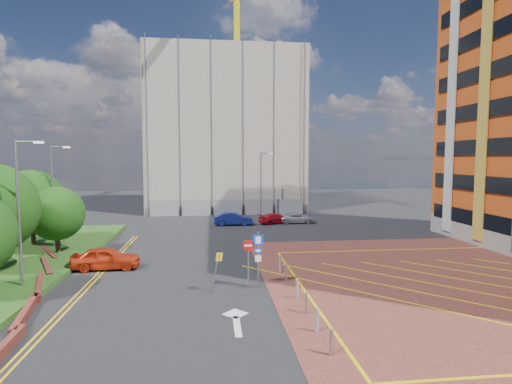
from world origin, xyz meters
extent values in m
plane|color=black|center=(0.00, 0.00, 0.00)|extent=(140.00, 140.00, 0.00)
cube|color=maroon|center=(14.00, 0.00, 0.01)|extent=(26.00, 26.00, 0.02)
cube|color=maroon|center=(-10.60, -2.00, 0.20)|extent=(1.25, 4.56, 0.40)
cube|color=maroon|center=(-11.60, 2.00, 0.20)|extent=(1.86, 4.43, 0.40)
cube|color=maroon|center=(-12.80, 6.00, 0.20)|extent=(2.29, 4.27, 0.40)
cube|color=maroon|center=(-14.20, 10.00, 0.20)|extent=(2.69, 4.06, 0.40)
cylinder|color=#3D2B1C|center=(-13.50, 10.00, 1.20)|extent=(0.36, 0.36, 1.80)
sphere|color=#123B0D|center=(-13.50, 10.00, 3.20)|extent=(4.00, 4.00, 4.00)
cylinder|color=#3D2B1C|center=(-16.50, 13.00, 1.40)|extent=(0.36, 0.36, 2.20)
sphere|color=#123B0D|center=(-16.50, 13.00, 3.88)|extent=(5.00, 5.00, 5.00)
cylinder|color=#9EA0A8|center=(-12.50, 2.00, 4.30)|extent=(0.16, 0.16, 8.00)
cylinder|color=#9EA0A8|center=(-11.90, 2.00, 8.18)|extent=(1.20, 0.10, 0.10)
cube|color=silver|center=(-11.30, 2.00, 8.15)|extent=(0.50, 0.15, 0.12)
cylinder|color=#9EA0A8|center=(-14.50, 12.00, 4.30)|extent=(0.16, 0.16, 8.00)
cylinder|color=#9EA0A8|center=(-13.90, 12.00, 8.18)|extent=(1.20, 0.10, 0.10)
cube|color=silver|center=(-13.30, 12.00, 8.15)|extent=(0.50, 0.15, 0.12)
cylinder|color=#9EA0A8|center=(4.00, 28.00, 4.00)|extent=(0.16, 0.16, 8.00)
cylinder|color=#9EA0A8|center=(4.60, 28.00, 7.88)|extent=(1.20, 0.10, 0.10)
cube|color=silver|center=(5.20, 28.00, 7.85)|extent=(0.50, 0.15, 0.12)
cylinder|color=#9EA0A8|center=(0.50, 1.00, 1.60)|extent=(0.10, 0.10, 3.20)
cube|color=#0B34C4|center=(0.50, 0.97, 2.75)|extent=(0.60, 0.04, 0.60)
cube|color=white|center=(0.50, 0.94, 2.75)|extent=(0.30, 0.02, 0.42)
cube|color=#0B34C4|center=(0.50, 0.97, 2.15)|extent=(0.40, 0.04, 0.25)
cube|color=white|center=(0.50, 0.94, 2.15)|extent=(0.28, 0.02, 0.14)
cube|color=white|center=(0.50, 0.97, 1.70)|extent=(0.35, 0.04, 0.35)
cylinder|color=#9EA0A8|center=(-0.05, 1.00, 1.35)|extent=(0.08, 0.08, 2.70)
cylinder|color=red|center=(-0.05, 0.97, 2.45)|extent=(0.64, 0.04, 0.64)
cube|color=white|center=(-0.05, 0.94, 2.45)|extent=(0.44, 0.02, 0.10)
cylinder|color=#9EA0A8|center=(-1.90, 0.41, 1.10)|extent=(0.50, 0.08, 2.18)
cube|color=yellow|center=(-1.68, 0.38, 2.00)|extent=(0.40, 0.40, 0.53)
cylinder|color=#9EA0A8|center=(2.30, -7.00, 0.47)|extent=(0.14, 0.14, 0.90)
cylinder|color=black|center=(2.30, -5.00, 0.47)|extent=(0.14, 0.14, 0.90)
cylinder|color=#9EA0A8|center=(2.30, -3.00, 0.47)|extent=(0.14, 0.14, 0.90)
cylinder|color=black|center=(2.30, -1.00, 0.47)|extent=(0.14, 0.14, 0.90)
cylinder|color=#9EA0A8|center=(2.30, 2.00, 0.47)|extent=(0.14, 0.14, 0.90)
cylinder|color=black|center=(2.30, 4.00, 0.47)|extent=(0.14, 0.14, 0.90)
cube|color=#A79B88|center=(0.00, 40.00, 11.00)|extent=(21.20, 19.20, 22.00)
cube|color=yellow|center=(2.00, 42.00, 17.00)|extent=(0.90, 0.90, 34.00)
cube|color=gray|center=(1.00, 30.00, 1.00)|extent=(21.60, 0.06, 2.00)
imported|color=red|center=(-9.00, 5.92, 0.74)|extent=(4.40, 1.92, 1.48)
imported|color=navy|center=(0.27, 22.28, 0.70)|extent=(4.28, 1.59, 1.40)
imported|color=#AA0E1C|center=(5.03, 22.88, 0.57)|extent=(4.27, 2.86, 1.15)
imported|color=silver|center=(7.54, 22.92, 0.54)|extent=(4.02, 2.04, 1.09)
camera|label=1|loc=(-2.05, -20.79, 7.30)|focal=28.00mm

